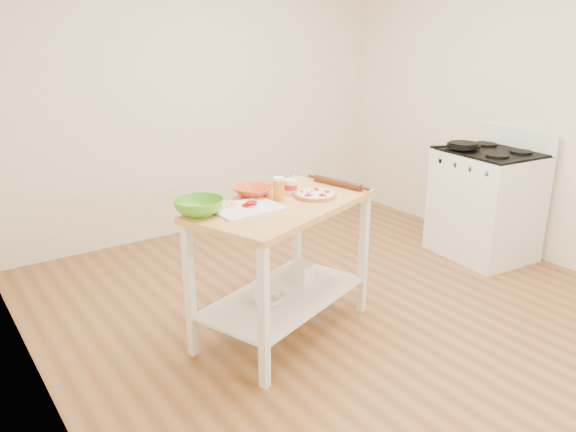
# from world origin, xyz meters

# --- Properties ---
(room_shell) EXTENTS (4.04, 4.54, 2.74)m
(room_shell) POSITION_xyz_m (0.00, 0.00, 1.35)
(room_shell) COLOR #936136
(room_shell) RESTS_ON ground
(prep_island) EXTENTS (1.35, 1.01, 0.90)m
(prep_island) POSITION_xyz_m (-0.55, 0.09, 0.65)
(prep_island) COLOR tan
(prep_island) RESTS_ON ground
(gas_stove) EXTENTS (0.73, 0.83, 1.11)m
(gas_stove) POSITION_xyz_m (1.66, 0.18, 0.47)
(gas_stove) COLOR white
(gas_stove) RESTS_ON ground
(skillet) EXTENTS (0.42, 0.28, 0.03)m
(skillet) POSITION_xyz_m (1.50, 0.35, 0.98)
(skillet) COLOR black
(skillet) RESTS_ON gas_stove
(pizza) EXTENTS (0.27, 0.27, 0.04)m
(pizza) POSITION_xyz_m (-0.31, 0.08, 0.92)
(pizza) COLOR tan
(pizza) RESTS_ON prep_island
(cutting_board) EXTENTS (0.41, 0.31, 0.04)m
(cutting_board) POSITION_xyz_m (-0.80, 0.11, 0.91)
(cutting_board) COLOR white
(cutting_board) RESTS_ON prep_island
(spatula) EXTENTS (0.10, 0.15, 0.01)m
(spatula) POSITION_xyz_m (-0.75, 0.14, 0.92)
(spatula) COLOR #39D5D3
(spatula) RESTS_ON cutting_board
(knife) EXTENTS (0.27, 0.06, 0.01)m
(knife) POSITION_xyz_m (-1.01, 0.18, 0.92)
(knife) COLOR silver
(knife) RESTS_ON cutting_board
(orange_bowl) EXTENTS (0.35, 0.35, 0.06)m
(orange_bowl) POSITION_xyz_m (-0.61, 0.33, 0.93)
(orange_bowl) COLOR red
(orange_bowl) RESTS_ON prep_island
(green_bowl) EXTENTS (0.37, 0.37, 0.09)m
(green_bowl) POSITION_xyz_m (-1.07, 0.19, 0.95)
(green_bowl) COLOR #54AE21
(green_bowl) RESTS_ON prep_island
(beer_pint) EXTENTS (0.07, 0.07, 0.15)m
(beer_pint) POSITION_xyz_m (-0.53, 0.16, 0.97)
(beer_pint) COLOR orange
(beer_pint) RESTS_ON prep_island
(yogurt_tub) EXTENTS (0.08, 0.08, 0.18)m
(yogurt_tub) POSITION_xyz_m (-0.40, 0.22, 0.95)
(yogurt_tub) COLOR white
(yogurt_tub) RESTS_ON prep_island
(rolling_pin) EXTENTS (0.13, 0.40, 0.05)m
(rolling_pin) POSITION_xyz_m (-0.02, 0.19, 0.92)
(rolling_pin) COLOR #512612
(rolling_pin) RESTS_ON prep_island
(shelf_glass_bowl) EXTENTS (0.25, 0.25, 0.06)m
(shelf_glass_bowl) POSITION_xyz_m (-0.69, 0.05, 0.29)
(shelf_glass_bowl) COLOR silver
(shelf_glass_bowl) RESTS_ON prep_island
(shelf_bin) EXTENTS (0.17, 0.17, 0.13)m
(shelf_bin) POSITION_xyz_m (-0.32, 0.19, 0.33)
(shelf_bin) COLOR white
(shelf_bin) RESTS_ON prep_island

